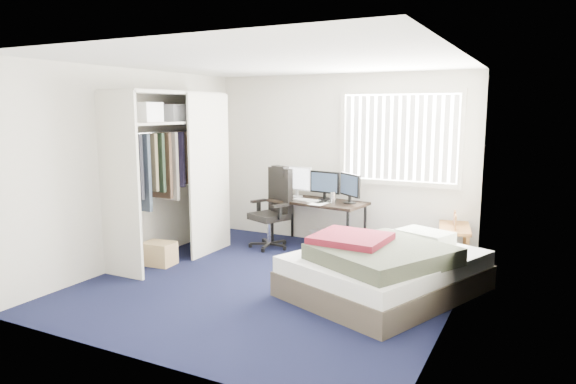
% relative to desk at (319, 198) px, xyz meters
% --- Properties ---
extents(ground, '(4.20, 4.20, 0.00)m').
position_rel_desk_xyz_m(ground, '(0.18, -1.75, -0.72)').
color(ground, black).
rests_on(ground, ground).
extents(room_shell, '(4.20, 4.20, 4.20)m').
position_rel_desk_xyz_m(room_shell, '(0.18, -1.75, 0.79)').
color(room_shell, silver).
rests_on(room_shell, ground).
extents(window_assembly, '(1.72, 0.09, 1.32)m').
position_rel_desk_xyz_m(window_assembly, '(1.08, 0.29, 0.88)').
color(window_assembly, white).
rests_on(window_assembly, ground).
extents(closet, '(0.64, 1.84, 2.22)m').
position_rel_desk_xyz_m(closet, '(-1.50, -1.49, 0.63)').
color(closet, beige).
rests_on(closet, ground).
extents(desk, '(1.46, 0.83, 1.14)m').
position_rel_desk_xyz_m(desk, '(0.00, 0.00, 0.00)').
color(desk, black).
rests_on(desk, ground).
extents(office_chair, '(0.72, 0.72, 1.18)m').
position_rel_desk_xyz_m(office_chair, '(-0.58, -0.33, -0.27)').
color(office_chair, black).
rests_on(office_chair, ground).
extents(footstool, '(0.32, 0.29, 0.22)m').
position_rel_desk_xyz_m(footstool, '(-0.01, 0.10, -0.56)').
color(footstool, white).
rests_on(footstool, ground).
extents(nightstand, '(0.51, 0.80, 0.69)m').
position_rel_desk_xyz_m(nightstand, '(1.93, -0.09, -0.27)').
color(nightstand, brown).
rests_on(nightstand, ground).
extents(bed, '(2.15, 2.44, 0.67)m').
position_rel_desk_xyz_m(bed, '(1.42, -1.49, -0.44)').
color(bed, '#443B31').
rests_on(bed, ground).
extents(pine_box, '(0.42, 0.33, 0.30)m').
position_rel_desk_xyz_m(pine_box, '(-1.47, -1.78, -0.58)').
color(pine_box, tan).
rests_on(pine_box, ground).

